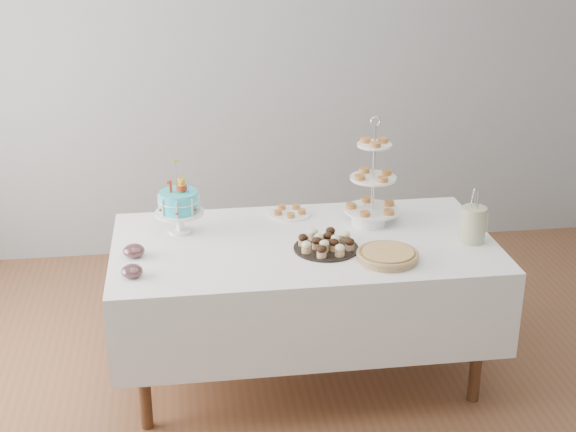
{
  "coord_description": "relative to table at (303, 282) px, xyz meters",
  "views": [
    {
      "loc": [
        -0.59,
        -3.35,
        2.4
      ],
      "look_at": [
        -0.08,
        0.3,
        0.91
      ],
      "focal_mm": 50.0,
      "sensor_mm": 36.0,
      "label": 1
    }
  ],
  "objects": [
    {
      "name": "jam_bowl_a",
      "position": [
        -0.84,
        -0.29,
        0.26
      ],
      "size": [
        0.1,
        0.1,
        0.06
      ],
      "color": "silver",
      "rests_on": "table"
    },
    {
      "name": "cupcake_tray",
      "position": [
        0.09,
        -0.11,
        0.26
      ],
      "size": [
        0.32,
        0.32,
        0.07
      ],
      "color": "black",
      "rests_on": "table"
    },
    {
      "name": "pastry_plate",
      "position": [
        -0.02,
        0.37,
        0.24
      ],
      "size": [
        0.24,
        0.24,
        0.04
      ],
      "color": "white",
      "rests_on": "table"
    },
    {
      "name": "pie",
      "position": [
        0.36,
        -0.28,
        0.25
      ],
      "size": [
        0.3,
        0.3,
        0.05
      ],
      "color": "tan",
      "rests_on": "table"
    },
    {
      "name": "floor",
      "position": [
        0.0,
        -0.3,
        -0.54
      ],
      "size": [
        5.0,
        5.0,
        0.0
      ],
      "primitive_type": "plane",
      "color": "brown",
      "rests_on": "ground"
    },
    {
      "name": "tiered_stand",
      "position": [
        0.4,
        0.22,
        0.47
      ],
      "size": [
        0.3,
        0.3,
        0.58
      ],
      "color": "silver",
      "rests_on": "table"
    },
    {
      "name": "plate_stack",
      "position": [
        0.37,
        0.17,
        0.26
      ],
      "size": [
        0.18,
        0.18,
        0.07
      ],
      "color": "white",
      "rests_on": "table"
    },
    {
      "name": "table",
      "position": [
        0.0,
        0.0,
        0.0
      ],
      "size": [
        1.92,
        1.02,
        0.77
      ],
      "color": "white",
      "rests_on": "floor"
    },
    {
      "name": "birthday_cake",
      "position": [
        -0.61,
        0.2,
        0.33
      ],
      "size": [
        0.25,
        0.25,
        0.38
      ],
      "rotation": [
        0.0,
        0.0,
        -0.12
      ],
      "color": "white",
      "rests_on": "table"
    },
    {
      "name": "jam_bowl_b",
      "position": [
        -0.84,
        -0.07,
        0.26
      ],
      "size": [
        0.11,
        0.11,
        0.06
      ],
      "color": "silver",
      "rests_on": "table"
    },
    {
      "name": "utensil_pitcher",
      "position": [
        0.84,
        -0.12,
        0.33
      ],
      "size": [
        0.13,
        0.12,
        0.28
      ],
      "rotation": [
        0.0,
        0.0,
        -0.4
      ],
      "color": "beige",
      "rests_on": "table"
    },
    {
      "name": "walls",
      "position": [
        0.0,
        -0.3,
        0.81
      ],
      "size": [
        5.04,
        4.04,
        2.7
      ],
      "color": "#96989B",
      "rests_on": "floor"
    }
  ]
}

